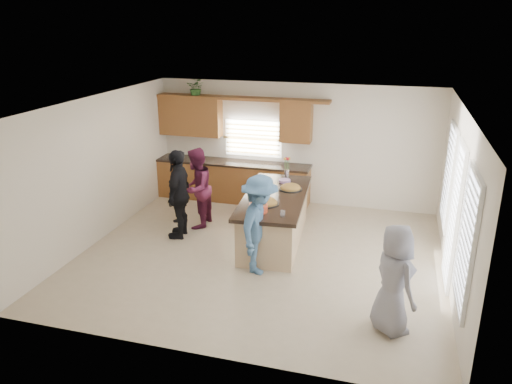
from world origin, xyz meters
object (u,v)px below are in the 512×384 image
(salad_bowl, at_px, (258,208))
(woman_left_mid, at_px, (197,188))
(woman_left_back, at_px, (178,186))
(woman_left_front, at_px, (179,194))
(island, at_px, (275,219))
(woman_right_back, at_px, (260,225))
(woman_right_front, at_px, (394,280))

(salad_bowl, height_order, woman_left_mid, woman_left_mid)
(woman_left_back, height_order, woman_left_front, woman_left_front)
(island, xyz_separation_m, woman_left_back, (-2.25, 0.48, 0.32))
(salad_bowl, relative_size, woman_left_back, 0.21)
(salad_bowl, xyz_separation_m, woman_left_back, (-2.17, 1.39, -0.25))
(woman_left_back, height_order, woman_right_back, woman_right_back)
(salad_bowl, distance_m, woman_right_front, 2.82)
(island, distance_m, woman_right_back, 1.34)
(island, distance_m, woman_left_mid, 1.80)
(salad_bowl, xyz_separation_m, woman_left_mid, (-1.65, 1.19, -0.19))
(woman_left_front, distance_m, woman_right_front, 4.67)
(woman_left_front, bearing_deg, woman_right_front, 56.20)
(island, bearing_deg, salad_bowl, -99.38)
(woman_left_mid, xyz_separation_m, woman_right_front, (4.00, -2.73, -0.04))
(island, xyz_separation_m, woman_left_mid, (-1.73, 0.28, 0.39))
(woman_left_back, distance_m, woman_right_front, 5.39)
(woman_left_back, xyz_separation_m, woman_left_mid, (0.52, -0.20, 0.07))
(woman_left_mid, height_order, woman_right_back, woman_right_back)
(salad_bowl, distance_m, woman_left_front, 1.90)
(woman_left_front, relative_size, woman_right_front, 1.12)
(salad_bowl, distance_m, woman_left_mid, 2.05)
(island, xyz_separation_m, woman_left_front, (-1.87, -0.29, 0.44))
(woman_right_back, xyz_separation_m, woman_right_front, (2.22, -1.18, -0.07))
(island, bearing_deg, woman_left_mid, 166.29)
(woman_left_front, relative_size, woman_right_back, 1.03)
(woman_left_back, relative_size, woman_right_back, 0.89)
(woman_left_back, bearing_deg, salad_bowl, 46.71)
(woman_right_back, bearing_deg, island, 7.69)
(woman_right_back, distance_m, woman_right_front, 2.52)
(woman_left_back, relative_size, woman_left_front, 0.87)
(salad_bowl, bearing_deg, woman_right_front, -33.30)
(woman_left_mid, distance_m, woman_right_front, 4.84)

